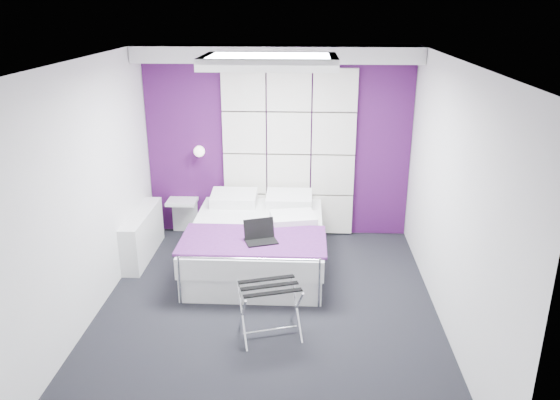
# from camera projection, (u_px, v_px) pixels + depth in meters

# --- Properties ---
(floor) EXTENTS (4.40, 4.40, 0.00)m
(floor) POSITION_uv_depth(u_px,v_px,m) (267.00, 313.00, 5.78)
(floor) COLOR black
(floor) RESTS_ON ground
(ceiling) EXTENTS (4.40, 4.40, 0.00)m
(ceiling) POSITION_uv_depth(u_px,v_px,m) (265.00, 61.00, 4.90)
(ceiling) COLOR white
(ceiling) RESTS_ON wall_back
(wall_back) EXTENTS (3.60, 0.00, 3.60)m
(wall_back) POSITION_uv_depth(u_px,v_px,m) (278.00, 143.00, 7.40)
(wall_back) COLOR white
(wall_back) RESTS_ON floor
(wall_left) EXTENTS (0.00, 4.40, 4.40)m
(wall_left) POSITION_uv_depth(u_px,v_px,m) (86.00, 195.00, 5.42)
(wall_left) COLOR white
(wall_left) RESTS_ON floor
(wall_right) EXTENTS (0.00, 4.40, 4.40)m
(wall_right) POSITION_uv_depth(u_px,v_px,m) (452.00, 201.00, 5.25)
(wall_right) COLOR white
(wall_right) RESTS_ON floor
(accent_wall) EXTENTS (3.58, 0.02, 2.58)m
(accent_wall) POSITION_uv_depth(u_px,v_px,m) (278.00, 143.00, 7.39)
(accent_wall) COLOR #421149
(accent_wall) RESTS_ON wall_back
(soffit) EXTENTS (3.58, 0.50, 0.20)m
(soffit) POSITION_uv_depth(u_px,v_px,m) (277.00, 54.00, 6.76)
(soffit) COLOR white
(soffit) RESTS_ON wall_back
(headboard) EXTENTS (1.80, 0.08, 2.30)m
(headboard) POSITION_uv_depth(u_px,v_px,m) (289.00, 154.00, 7.38)
(headboard) COLOR silver
(headboard) RESTS_ON wall_back
(skylight) EXTENTS (1.36, 0.86, 0.12)m
(skylight) POSITION_uv_depth(u_px,v_px,m) (269.00, 60.00, 5.48)
(skylight) COLOR white
(skylight) RESTS_ON ceiling
(wall_lamp) EXTENTS (0.15, 0.15, 0.15)m
(wall_lamp) POSITION_uv_depth(u_px,v_px,m) (200.00, 151.00, 7.35)
(wall_lamp) COLOR white
(wall_lamp) RESTS_ON wall_back
(radiator) EXTENTS (0.22, 1.20, 0.60)m
(radiator) POSITION_uv_depth(u_px,v_px,m) (143.00, 235.00, 6.98)
(radiator) COLOR white
(radiator) RESTS_ON floor
(bed) EXTENTS (1.66, 2.00, 0.70)m
(bed) POSITION_uv_depth(u_px,v_px,m) (257.00, 242.00, 6.76)
(bed) COLOR white
(bed) RESTS_ON floor
(nightstand) EXTENTS (0.40, 0.31, 0.04)m
(nightstand) POSITION_uv_depth(u_px,v_px,m) (182.00, 202.00, 7.57)
(nightstand) COLOR white
(nightstand) RESTS_ON wall_back
(luggage_rack) EXTENTS (0.56, 0.42, 0.55)m
(luggage_rack) POSITION_uv_depth(u_px,v_px,m) (270.00, 311.00, 5.30)
(luggage_rack) COLOR silver
(luggage_rack) RESTS_ON floor
(laptop) EXTENTS (0.35, 0.25, 0.25)m
(laptop) POSITION_uv_depth(u_px,v_px,m) (261.00, 236.00, 6.15)
(laptop) COLOR black
(laptop) RESTS_ON bed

